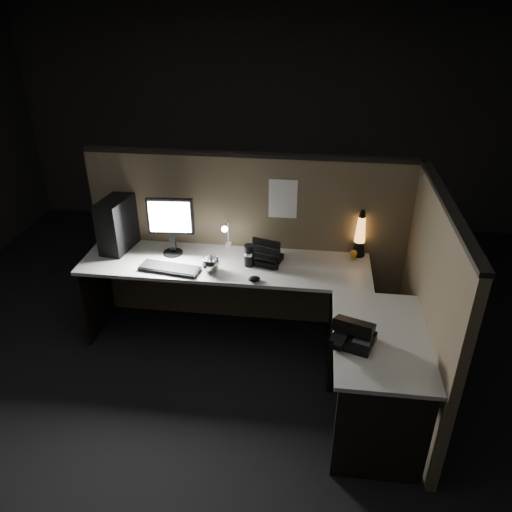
# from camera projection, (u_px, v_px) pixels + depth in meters

# --- Properties ---
(floor) EXTENTS (6.00, 6.00, 0.00)m
(floor) POSITION_uv_depth(u_px,v_px,m) (233.00, 386.00, 3.78)
(floor) COLOR black
(floor) RESTS_ON ground
(room_shell) EXTENTS (6.00, 6.00, 6.00)m
(room_shell) POSITION_uv_depth(u_px,v_px,m) (227.00, 184.00, 3.00)
(room_shell) COLOR silver
(room_shell) RESTS_ON ground
(partition_back) EXTENTS (2.66, 0.06, 1.50)m
(partition_back) POSITION_uv_depth(u_px,v_px,m) (249.00, 243.00, 4.23)
(partition_back) COLOR brown
(partition_back) RESTS_ON ground
(partition_right) EXTENTS (0.06, 1.66, 1.50)m
(partition_right) POSITION_uv_depth(u_px,v_px,m) (427.00, 310.00, 3.36)
(partition_right) COLOR brown
(partition_right) RESTS_ON ground
(desk) EXTENTS (2.60, 1.60, 0.73)m
(desk) POSITION_uv_depth(u_px,v_px,m) (261.00, 306.00, 3.70)
(desk) COLOR #BCBAB1
(desk) RESTS_ON ground
(pc_tower) EXTENTS (0.25, 0.44, 0.44)m
(pc_tower) POSITION_uv_depth(u_px,v_px,m) (119.00, 223.00, 4.10)
(pc_tower) COLOR black
(pc_tower) RESTS_ON desk
(monitor) EXTENTS (0.37, 0.16, 0.48)m
(monitor) POSITION_uv_depth(u_px,v_px,m) (171.00, 221.00, 3.97)
(monitor) COLOR black
(monitor) RESTS_ON desk
(keyboard) EXTENTS (0.49, 0.22, 0.02)m
(keyboard) POSITION_uv_depth(u_px,v_px,m) (170.00, 268.00, 3.86)
(keyboard) COLOR black
(keyboard) RESTS_ON desk
(mouse) EXTENTS (0.11, 0.10, 0.04)m
(mouse) POSITION_uv_depth(u_px,v_px,m) (254.00, 279.00, 3.71)
(mouse) COLOR black
(mouse) RESTS_ON desk
(clip_lamp) EXTENTS (0.05, 0.20, 0.26)m
(clip_lamp) POSITION_uv_depth(u_px,v_px,m) (226.00, 234.00, 4.07)
(clip_lamp) COLOR white
(clip_lamp) RESTS_ON desk
(organizer) EXTENTS (0.29, 0.27, 0.18)m
(organizer) POSITION_uv_depth(u_px,v_px,m) (265.00, 257.00, 3.97)
(organizer) COLOR black
(organizer) RESTS_ON desk
(lava_lamp) EXTENTS (0.11, 0.11, 0.40)m
(lava_lamp) POSITION_uv_depth(u_px,v_px,m) (360.00, 237.00, 4.00)
(lava_lamp) COLOR black
(lava_lamp) RESTS_ON desk
(travel_mug) EXTENTS (0.08, 0.08, 0.18)m
(travel_mug) POSITION_uv_depth(u_px,v_px,m) (249.00, 255.00, 3.88)
(travel_mug) COLOR black
(travel_mug) RESTS_ON desk
(steel_mug) EXTENTS (0.15, 0.15, 0.11)m
(steel_mug) POSITION_uv_depth(u_px,v_px,m) (211.00, 264.00, 3.83)
(steel_mug) COLOR silver
(steel_mug) RESTS_ON desk
(figurine) EXTENTS (0.06, 0.06, 0.06)m
(figurine) POSITION_uv_depth(u_px,v_px,m) (354.00, 253.00, 3.99)
(figurine) COLOR orange
(figurine) RESTS_ON desk
(pinned_paper) EXTENTS (0.23, 0.00, 0.32)m
(pinned_paper) POSITION_uv_depth(u_px,v_px,m) (283.00, 199.00, 3.96)
(pinned_paper) COLOR white
(pinned_paper) RESTS_ON partition_back
(desk_phone) EXTENTS (0.30, 0.30, 0.15)m
(desk_phone) POSITION_uv_depth(u_px,v_px,m) (353.00, 334.00, 3.07)
(desk_phone) COLOR black
(desk_phone) RESTS_ON desk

